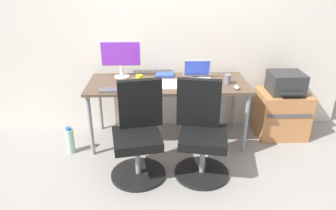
{
  "coord_description": "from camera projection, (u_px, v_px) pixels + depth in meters",
  "views": [
    {
      "loc": [
        -0.1,
        -3.26,
        1.9
      ],
      "look_at": [
        0.0,
        -0.05,
        0.47
      ],
      "focal_mm": 33.29,
      "sensor_mm": 36.0,
      "label": 1
    }
  ],
  "objects": [
    {
      "name": "coffee_mug",
      "position": [
        139.0,
        79.0,
        3.41
      ],
      "size": [
        0.08,
        0.08,
        0.09
      ],
      "primitive_type": "cylinder",
      "color": "yellow",
      "rests_on": "desk"
    },
    {
      "name": "desk",
      "position": [
        168.0,
        87.0,
        3.48
      ],
      "size": [
        1.77,
        0.69,
        0.73
      ],
      "color": "brown",
      "rests_on": "ground"
    },
    {
      "name": "printer",
      "position": [
        286.0,
        83.0,
        3.61
      ],
      "size": [
        0.38,
        0.4,
        0.24
      ],
      "color": "#2D2D2D",
      "rests_on": "side_cabinet"
    },
    {
      "name": "mouse_by_monitor",
      "position": [
        237.0,
        87.0,
        3.26
      ],
      "size": [
        0.06,
        0.1,
        0.03
      ],
      "primitive_type": "ellipsoid",
      "color": "#B7B7B7",
      "rests_on": "desk"
    },
    {
      "name": "water_bottle_on_floor",
      "position": [
        70.0,
        141.0,
        3.43
      ],
      "size": [
        0.09,
        0.09,
        0.31
      ],
      "color": "#A5D8B2",
      "rests_on": "ground"
    },
    {
      "name": "office_chair_left",
      "position": [
        138.0,
        135.0,
        2.99
      ],
      "size": [
        0.54,
        0.54,
        0.94
      ],
      "color": "black",
      "rests_on": "ground"
    },
    {
      "name": "back_wall",
      "position": [
        167.0,
        23.0,
        3.61
      ],
      "size": [
        4.4,
        0.04,
        2.6
      ],
      "primitive_type": "cube",
      "color": "silver",
      "rests_on": "ground"
    },
    {
      "name": "phone_near_laptop",
      "position": [
        195.0,
        75.0,
        3.66
      ],
      "size": [
        0.07,
        0.14,
        0.01
      ],
      "primitive_type": "cube",
      "color": "black",
      "rests_on": "desk"
    },
    {
      "name": "office_chair_right",
      "position": [
        201.0,
        134.0,
        3.0
      ],
      "size": [
        0.54,
        0.54,
        0.94
      ],
      "color": "black",
      "rests_on": "ground"
    },
    {
      "name": "phone_near_monitor",
      "position": [
        150.0,
        81.0,
        3.49
      ],
      "size": [
        0.07,
        0.14,
        0.01
      ],
      "primitive_type": "cube",
      "color": "black",
      "rests_on": "desk"
    },
    {
      "name": "pen_cup",
      "position": [
        227.0,
        79.0,
        3.39
      ],
      "size": [
        0.07,
        0.07,
        0.1
      ],
      "primitive_type": "cylinder",
      "color": "slate",
      "rests_on": "desk"
    },
    {
      "name": "side_cabinet",
      "position": [
        281.0,
        113.0,
        3.77
      ],
      "size": [
        0.57,
        0.48,
        0.55
      ],
      "color": "#B77542",
      "rests_on": "ground"
    },
    {
      "name": "keyboard_by_laptop",
      "position": [
        201.0,
        88.0,
        3.26
      ],
      "size": [
        0.34,
        0.12,
        0.02
      ],
      "primitive_type": "cube",
      "color": "#2D2D2D",
      "rests_on": "desk"
    },
    {
      "name": "open_laptop",
      "position": [
        197.0,
        76.0,
        3.49
      ],
      "size": [
        0.31,
        0.28,
        0.22
      ],
      "color": "silver",
      "rests_on": "desk"
    },
    {
      "name": "ground_plane",
      "position": [
        168.0,
        139.0,
        3.75
      ],
      "size": [
        5.28,
        5.28,
        0.0
      ],
      "primitive_type": "plane",
      "color": "gray"
    },
    {
      "name": "mouse_by_laptop",
      "position": [
        227.0,
        77.0,
        3.57
      ],
      "size": [
        0.06,
        0.1,
        0.03
      ],
      "primitive_type": "ellipsoid",
      "color": "#515156",
      "rests_on": "desk"
    },
    {
      "name": "desktop_monitor",
      "position": [
        121.0,
        56.0,
        3.53
      ],
      "size": [
        0.48,
        0.18,
        0.43
      ],
      "color": "silver",
      "rests_on": "desk"
    },
    {
      "name": "keyboard_by_monitor",
      "position": [
        116.0,
        90.0,
        3.22
      ],
      "size": [
        0.34,
        0.12,
        0.02
      ],
      "primitive_type": "cube",
      "color": "#515156",
      "rests_on": "desk"
    },
    {
      "name": "paper_pile",
      "position": [
        171.0,
        84.0,
        3.39
      ],
      "size": [
        0.21,
        0.3,
        0.01
      ],
      "primitive_type": "cube",
      "color": "white",
      "rests_on": "desk"
    },
    {
      "name": "notebook",
      "position": [
        165.0,
        75.0,
        3.66
      ],
      "size": [
        0.21,
        0.15,
        0.03
      ],
      "primitive_type": "cube",
      "color": "blue",
      "rests_on": "desk"
    }
  ]
}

